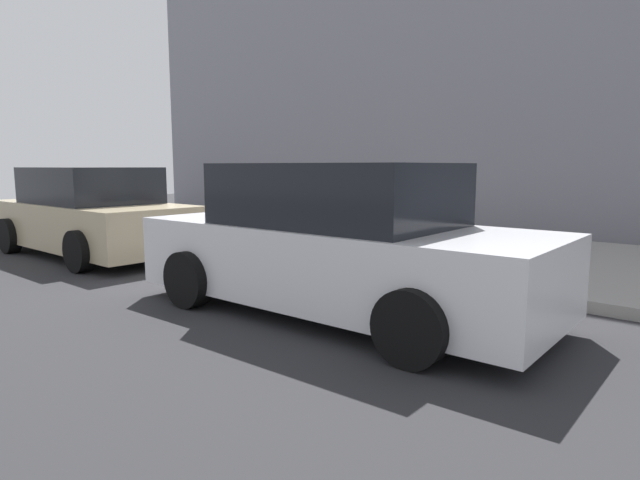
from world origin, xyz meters
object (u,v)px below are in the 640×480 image
at_px(suitcase_navy_1, 416,247).
at_px(suitcase_teal_2, 380,238).
at_px(suitcase_red_0, 444,246).
at_px(parked_car_white_0, 336,244).
at_px(suitcase_silver_4, 326,230).
at_px(suitcase_olive_6, 278,231).
at_px(suitcase_maroon_3, 347,233).
at_px(parked_car_beige_1, 91,214).
at_px(fire_hydrant, 251,221).
at_px(suitcase_black_5, 305,235).
at_px(bollard_post, 228,218).

relative_size(suitcase_navy_1, suitcase_teal_2, 0.76).
xyz_separation_m(suitcase_red_0, parked_car_white_0, (0.07, 2.24, 0.27)).
relative_size(suitcase_silver_4, suitcase_olive_6, 1.36).
distance_m(suitcase_maroon_3, suitcase_olive_6, 1.60).
bearing_deg(suitcase_teal_2, parked_car_beige_1, 25.10).
bearing_deg(fire_hydrant, suitcase_maroon_3, 178.24).
bearing_deg(suitcase_navy_1, fire_hydrant, 0.98).
relative_size(suitcase_silver_4, suitcase_black_5, 1.41).
height_order(suitcase_red_0, suitcase_black_5, suitcase_red_0).
height_order(suitcase_black_5, fire_hydrant, fire_hydrant).
bearing_deg(fire_hydrant, suitcase_teal_2, 178.67).
height_order(suitcase_teal_2, suitcase_maroon_3, suitcase_maroon_3).
bearing_deg(suitcase_maroon_3, suitcase_silver_4, -12.07).
bearing_deg(suitcase_navy_1, suitcase_black_5, 0.40).
distance_m(suitcase_teal_2, suitcase_black_5, 1.66).
xyz_separation_m(suitcase_silver_4, parked_car_beige_1, (3.52, 2.31, 0.21)).
bearing_deg(suitcase_navy_1, suitcase_silver_4, 0.61).
xyz_separation_m(suitcase_navy_1, suitcase_olive_6, (2.77, 0.12, 0.01)).
relative_size(suitcase_red_0, parked_car_white_0, 0.21).
height_order(suitcase_teal_2, parked_car_white_0, parked_car_white_0).
bearing_deg(parked_car_white_0, fire_hydrant, -29.51).
height_order(suitcase_red_0, suitcase_navy_1, suitcase_red_0).
xyz_separation_m(suitcase_navy_1, fire_hydrant, (3.57, 0.06, 0.14)).
bearing_deg(suitcase_red_0, bollard_post, 1.56).
relative_size(suitcase_red_0, suitcase_olive_6, 1.25).
relative_size(fire_hydrant, parked_car_white_0, 0.17).
bearing_deg(suitcase_navy_1, suitcase_red_0, 170.07).
distance_m(suitcase_black_5, fire_hydrant, 1.37).
xyz_separation_m(suitcase_red_0, suitcase_black_5, (2.70, -0.07, -0.09)).
relative_size(suitcase_olive_6, bollard_post, 0.86).
relative_size(bollard_post, parked_car_white_0, 0.20).
bearing_deg(suitcase_maroon_3, fire_hydrant, -1.76).
xyz_separation_m(suitcase_red_0, suitcase_olive_6, (3.26, 0.04, -0.06)).
height_order(fire_hydrant, parked_car_white_0, parked_car_white_0).
relative_size(suitcase_silver_4, bollard_post, 1.18).
xyz_separation_m(suitcase_black_5, bollard_post, (1.86, 0.20, 0.20)).
bearing_deg(parked_car_white_0, suitcase_black_5, -41.22).
bearing_deg(suitcase_navy_1, bollard_post, 2.97).
relative_size(suitcase_olive_6, parked_car_beige_1, 0.18).
distance_m(suitcase_navy_1, suitcase_silver_4, 1.72).
height_order(suitcase_silver_4, parked_car_white_0, parked_car_white_0).
height_order(suitcase_navy_1, suitcase_maroon_3, suitcase_maroon_3).
bearing_deg(suitcase_silver_4, suitcase_olive_6, 5.71).
height_order(suitcase_silver_4, suitcase_black_5, suitcase_silver_4).
xyz_separation_m(suitcase_maroon_3, parked_car_beige_1, (4.06, 2.19, 0.21)).
bearing_deg(suitcase_black_5, parked_car_white_0, 138.78).
height_order(suitcase_teal_2, bollard_post, suitcase_teal_2).
bearing_deg(suitcase_maroon_3, suitcase_teal_2, -179.64).
relative_size(suitcase_red_0, suitcase_navy_1, 1.26).
bearing_deg(suitcase_black_5, parked_car_beige_1, 37.29).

